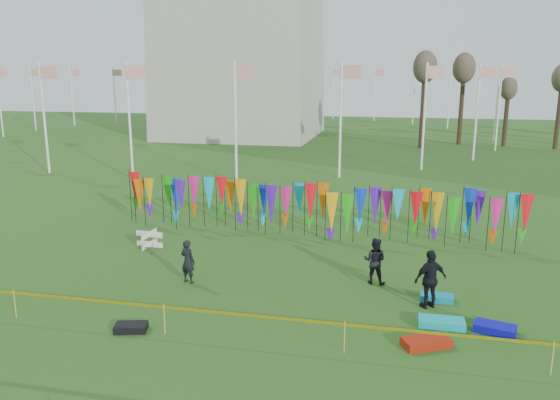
% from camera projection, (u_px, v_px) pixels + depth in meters
% --- Properties ---
extents(ground, '(160.00, 160.00, 0.00)m').
position_uv_depth(ground, '(250.00, 323.00, 16.14)').
color(ground, '#224A14').
rests_on(ground, ground).
extents(flagpole_ring, '(57.40, 56.16, 8.00)m').
position_uv_depth(flagpole_ring, '(244.00, 101.00, 63.82)').
color(flagpole_ring, white).
rests_on(flagpole_ring, ground).
extents(banner_row, '(18.64, 0.64, 2.37)m').
position_uv_depth(banner_row, '(310.00, 204.00, 24.54)').
color(banner_row, black).
rests_on(banner_row, ground).
extents(caution_tape_near, '(26.00, 0.02, 0.90)m').
position_uv_depth(caution_tape_near, '(231.00, 315.00, 14.90)').
color(caution_tape_near, yellow).
rests_on(caution_tape_near, ground).
extents(box_kite, '(0.64, 0.64, 0.71)m').
position_uv_depth(box_kite, '(150.00, 239.00, 23.14)').
color(box_kite, red).
rests_on(box_kite, ground).
extents(person_left, '(0.67, 0.56, 1.56)m').
position_uv_depth(person_left, '(188.00, 261.00, 19.15)').
color(person_left, black).
rests_on(person_left, ground).
extents(person_mid, '(0.88, 0.63, 1.65)m').
position_uv_depth(person_mid, '(375.00, 261.00, 19.07)').
color(person_mid, black).
rests_on(person_mid, ground).
extents(person_right, '(1.27, 1.11, 1.89)m').
position_uv_depth(person_right, '(430.00, 279.00, 17.04)').
color(person_right, black).
rests_on(person_right, ground).
extents(kite_bag_turquoise, '(1.06, 0.56, 0.21)m').
position_uv_depth(kite_bag_turquoise, '(437.00, 298.00, 17.73)').
color(kite_bag_turquoise, '#0C8AB4').
rests_on(kite_bag_turquoise, ground).
extents(kite_bag_blue, '(1.25, 0.87, 0.24)m').
position_uv_depth(kite_bag_blue, '(495.00, 328.00, 15.56)').
color(kite_bag_blue, '#0D0BB7').
rests_on(kite_bag_blue, ground).
extents(kite_bag_red, '(1.42, 1.11, 0.24)m').
position_uv_depth(kite_bag_red, '(426.00, 342.00, 14.75)').
color(kite_bag_red, '#A81E0B').
rests_on(kite_bag_red, ground).
extents(kite_bag_black, '(1.01, 0.74, 0.21)m').
position_uv_depth(kite_bag_black, '(131.00, 327.00, 15.65)').
color(kite_bag_black, black).
rests_on(kite_bag_black, ground).
extents(kite_bag_teal, '(1.31, 0.64, 0.25)m').
position_uv_depth(kite_bag_teal, '(441.00, 323.00, 15.88)').
color(kite_bag_teal, '#0DB6BE').
rests_on(kite_bag_teal, ground).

